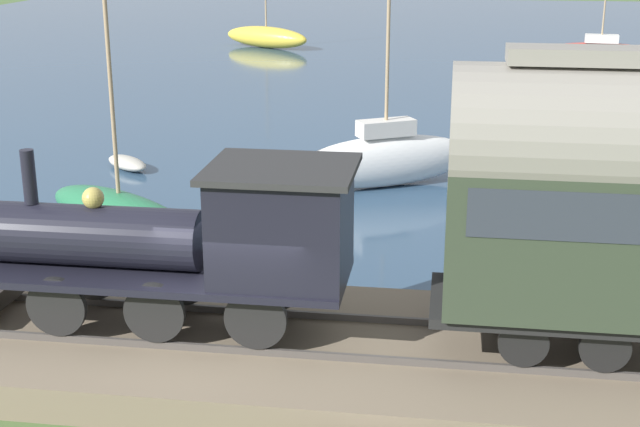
{
  "coord_description": "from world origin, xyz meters",
  "views": [
    {
      "loc": [
        -12.95,
        -3.31,
        6.99
      ],
      "look_at": [
        3.44,
        -0.89,
        1.69
      ],
      "focal_mm": 50.0,
      "sensor_mm": 36.0,
      "label": 1
    }
  ],
  "objects_px": {
    "sailboat_red": "(601,49)",
    "steam_locomotive": "(203,236)",
    "sailboat_yellow": "(266,37)",
    "rowboat_near_shore": "(127,163)",
    "sailboat_white": "(385,159)",
    "rowboat_far_out": "(553,266)",
    "sailboat_green": "(120,211)"
  },
  "relations": [
    {
      "from": "sailboat_red",
      "to": "steam_locomotive",
      "type": "bearing_deg",
      "value": 168.95
    },
    {
      "from": "sailboat_yellow",
      "to": "rowboat_near_shore",
      "type": "xyz_separation_m",
      "value": [
        -29.2,
        -1.72,
        -0.46
      ]
    },
    {
      "from": "sailboat_red",
      "to": "sailboat_white",
      "type": "relative_size",
      "value": 1.36
    },
    {
      "from": "steam_locomotive",
      "to": "rowboat_far_out",
      "type": "xyz_separation_m",
      "value": [
        4.9,
        -6.17,
        -2.06
      ]
    },
    {
      "from": "sailboat_red",
      "to": "sailboat_white",
      "type": "distance_m",
      "value": 29.78
    },
    {
      "from": "sailboat_yellow",
      "to": "sailboat_red",
      "type": "bearing_deg",
      "value": -67.76
    },
    {
      "from": "sailboat_yellow",
      "to": "rowboat_near_shore",
      "type": "bearing_deg",
      "value": -148.84
    },
    {
      "from": "rowboat_far_out",
      "to": "sailboat_yellow",
      "type": "bearing_deg",
      "value": -12.08
    },
    {
      "from": "sailboat_green",
      "to": "rowboat_near_shore",
      "type": "distance_m",
      "value": 6.14
    },
    {
      "from": "sailboat_red",
      "to": "sailboat_green",
      "type": "xyz_separation_m",
      "value": [
        -33.1,
        15.97,
        0.03
      ]
    },
    {
      "from": "steam_locomotive",
      "to": "sailboat_yellow",
      "type": "distance_m",
      "value": 41.84
    },
    {
      "from": "sailboat_green",
      "to": "rowboat_near_shore",
      "type": "xyz_separation_m",
      "value": [
        5.81,
        1.96,
        -0.37
      ]
    },
    {
      "from": "sailboat_yellow",
      "to": "rowboat_near_shore",
      "type": "height_order",
      "value": "sailboat_yellow"
    },
    {
      "from": "steam_locomotive",
      "to": "sailboat_green",
      "type": "bearing_deg",
      "value": 31.93
    },
    {
      "from": "rowboat_near_shore",
      "to": "sailboat_white",
      "type": "bearing_deg",
      "value": -54.87
    },
    {
      "from": "sailboat_red",
      "to": "rowboat_far_out",
      "type": "relative_size",
      "value": 2.72
    },
    {
      "from": "sailboat_red",
      "to": "sailboat_green",
      "type": "distance_m",
      "value": 36.75
    },
    {
      "from": "steam_locomotive",
      "to": "sailboat_white",
      "type": "bearing_deg",
      "value": -10.78
    },
    {
      "from": "sailboat_white",
      "to": "sailboat_green",
      "type": "bearing_deg",
      "value": 100.84
    },
    {
      "from": "rowboat_near_shore",
      "to": "sailboat_yellow",
      "type": "bearing_deg",
      "value": 43.92
    },
    {
      "from": "sailboat_white",
      "to": "rowboat_far_out",
      "type": "xyz_separation_m",
      "value": [
        -6.28,
        -4.04,
        -0.61
      ]
    },
    {
      "from": "sailboat_yellow",
      "to": "sailboat_green",
      "type": "bearing_deg",
      "value": -146.2
    },
    {
      "from": "steam_locomotive",
      "to": "sailboat_red",
      "type": "xyz_separation_m",
      "value": [
        39.22,
        -12.15,
        -1.72
      ]
    },
    {
      "from": "sailboat_green",
      "to": "rowboat_far_out",
      "type": "distance_m",
      "value": 10.07
    },
    {
      "from": "sailboat_red",
      "to": "sailboat_yellow",
      "type": "xyz_separation_m",
      "value": [
        1.91,
        19.65,
        0.12
      ]
    },
    {
      "from": "sailboat_white",
      "to": "rowboat_near_shore",
      "type": "bearing_deg",
      "value": 55.03
    },
    {
      "from": "steam_locomotive",
      "to": "rowboat_far_out",
      "type": "bearing_deg",
      "value": -51.56
    },
    {
      "from": "sailboat_red",
      "to": "rowboat_near_shore",
      "type": "height_order",
      "value": "sailboat_red"
    },
    {
      "from": "sailboat_yellow",
      "to": "sailboat_white",
      "type": "distance_m",
      "value": 31.46
    },
    {
      "from": "sailboat_green",
      "to": "sailboat_white",
      "type": "relative_size",
      "value": 1.49
    },
    {
      "from": "sailboat_green",
      "to": "sailboat_yellow",
      "type": "bearing_deg",
      "value": 38.69
    },
    {
      "from": "rowboat_near_shore",
      "to": "steam_locomotive",
      "type": "bearing_deg",
      "value": -113.6
    }
  ]
}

